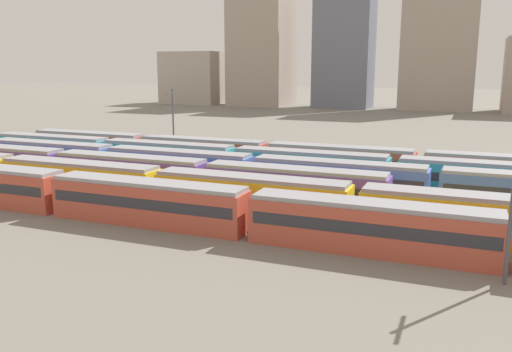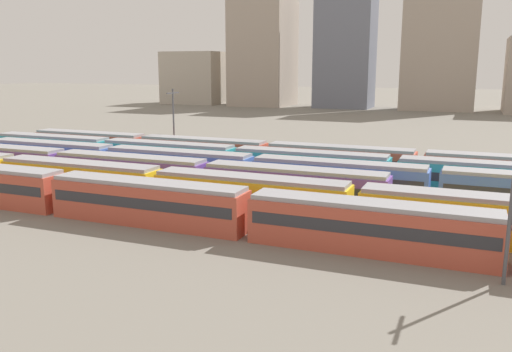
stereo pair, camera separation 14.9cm
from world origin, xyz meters
name	(u,v)px [view 2 (the right image)]	position (x,y,z in m)	size (l,w,h in m)	color
ground_plane	(67,177)	(0.00, 13.00, 0.00)	(600.00, 600.00, 0.00)	slate
train_track_1	(159,187)	(18.17, 5.20, 1.90)	(74.70, 3.06, 3.75)	yellow
train_track_2	(130,172)	(11.16, 10.40, 1.90)	(55.80, 3.06, 3.75)	#6B429E
train_track_3	(338,179)	(33.08, 15.60, 1.90)	(93.60, 3.06, 3.75)	#4C70BC
train_track_4	(394,173)	(37.99, 20.80, 1.90)	(112.50, 3.06, 3.75)	teal
train_track_5	(268,156)	(21.30, 26.00, 1.90)	(74.70, 3.06, 3.75)	#BC4C38
catenary_pole_0	(512,201)	(48.00, -2.79, 5.31)	(0.24, 3.20, 9.54)	#4C4C51
catenary_pole_1	(174,120)	(5.65, 29.04, 5.62)	(0.24, 3.20, 10.14)	#4C4C51
distant_building_0	(195,78)	(-49.50, 136.67, 9.25)	(21.00, 16.15, 18.50)	#B2A899
distant_building_1	(263,49)	(-22.94, 136.67, 19.03)	(18.81, 20.29, 38.05)	#A89989
distant_building_2	(346,43)	(5.59, 136.67, 20.64)	(17.88, 13.95, 41.28)	slate
distant_building_3	(441,39)	(34.61, 136.67, 21.51)	(21.69, 12.37, 43.02)	#A89989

